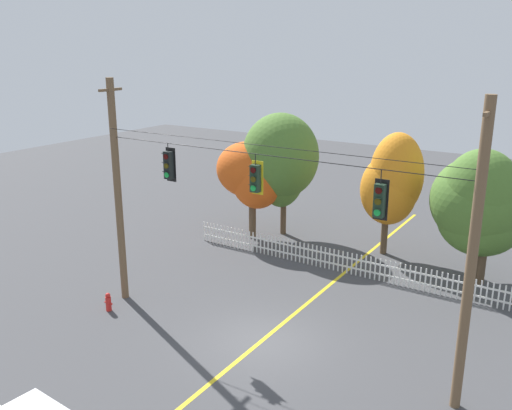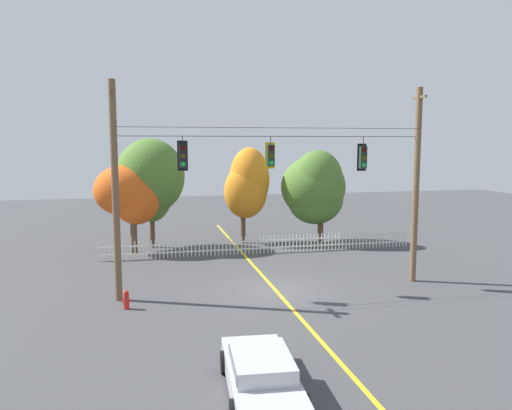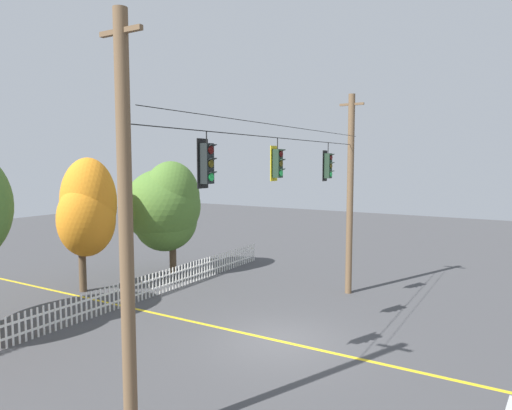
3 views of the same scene
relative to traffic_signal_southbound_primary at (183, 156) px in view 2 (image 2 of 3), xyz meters
The scene contains 13 objects.
ground 7.14m from the traffic_signal_southbound_primary, ahead, with size 80.00×80.00×0.00m, color #424244.
lane_centerline_stripe 7.13m from the traffic_signal_southbound_primary, ahead, with size 0.16×36.00×0.01m, color gold.
signal_support_span 4.19m from the traffic_signal_southbound_primary, ahead, with size 13.65×1.10×8.96m.
traffic_signal_southbound_primary is the anchor object (origin of this frame).
traffic_signal_eastbound_side 3.73m from the traffic_signal_southbound_primary, ahead, with size 0.43×0.38×1.37m.
traffic_signal_northbound_primary 7.97m from the traffic_signal_southbound_primary, ahead, with size 0.43×0.38×1.53m.
white_picket_fence 10.39m from the traffic_signal_southbound_primary, 55.11° to the left, with size 18.61×0.06×1.05m.
autumn_maple_near_fence 9.90m from the traffic_signal_southbound_primary, 104.75° to the left, with size 3.86×3.09×5.20m.
autumn_maple_mid 10.36m from the traffic_signal_southbound_primary, 96.70° to the left, with size 4.12×3.97×6.73m.
autumn_oak_far_east 11.75m from the traffic_signal_southbound_primary, 65.06° to the left, with size 2.96×2.55×6.18m.
autumn_maple_far_west 13.36m from the traffic_signal_southbound_primary, 46.37° to the left, with size 4.16×3.89×6.02m.
parked_car 10.51m from the traffic_signal_southbound_primary, 82.21° to the right, with size 2.09×4.49×1.15m.
fire_hydrant 6.18m from the traffic_signal_southbound_primary, 152.66° to the right, with size 0.38×0.22×0.75m.
Camera 2 is at (-5.51, -20.88, 6.48)m, focal length 35.25 mm.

